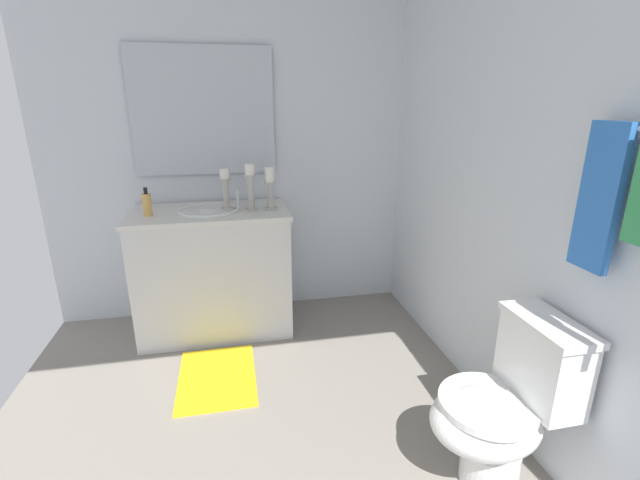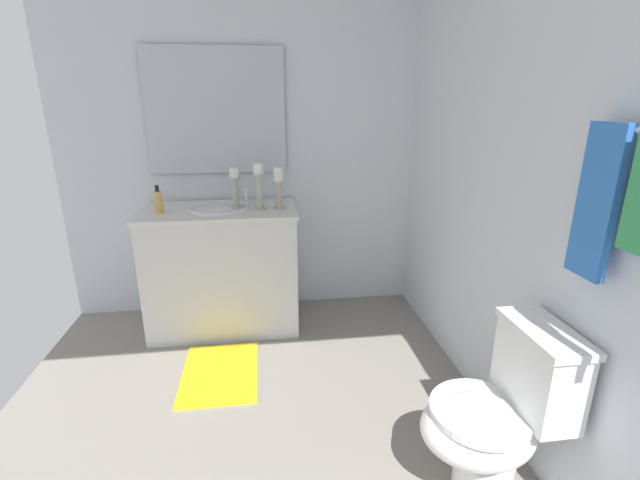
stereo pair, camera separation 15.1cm
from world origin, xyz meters
TOP-DOWN VIEW (x-y plane):
  - floor at (0.00, 0.00)m, footprint 2.50×2.57m
  - wall_back at (0.00, 1.29)m, footprint 2.50×0.04m
  - wall_left at (-1.25, 0.00)m, footprint 0.04×2.57m
  - vanity_cabinet at (-0.93, -0.16)m, footprint 0.58×1.05m
  - sink_basin at (-0.93, -0.16)m, footprint 0.40×0.40m
  - mirror at (-1.21, -0.16)m, footprint 0.02×0.95m
  - candle_holder_tall at (-0.88, 0.24)m, footprint 0.09×0.09m
  - candle_holder_short at (-0.87, 0.11)m, footprint 0.09×0.09m
  - candle_holder_mid at (-0.95, -0.05)m, footprint 0.09×0.09m
  - soap_bottle at (-0.87, -0.54)m, footprint 0.06×0.06m
  - toilet at (0.67, 1.00)m, footprint 0.39×0.54m
  - towel_near_vanity at (0.74, 1.21)m, footprint 0.15×0.03m
  - bath_mat at (-0.30, -0.16)m, footprint 0.60×0.44m

SIDE VIEW (x-z plane):
  - floor at x=0.00m, z-range -0.02..0.00m
  - bath_mat at x=-0.30m, z-range 0.00..0.02m
  - toilet at x=0.67m, z-range -0.01..0.74m
  - vanity_cabinet at x=-0.93m, z-range 0.00..0.87m
  - sink_basin at x=-0.93m, z-range 0.71..0.95m
  - soap_bottle at x=-0.87m, z-range 0.85..1.03m
  - candle_holder_mid at x=-0.95m, z-range 0.87..1.14m
  - candle_holder_tall at x=-0.88m, z-range 0.87..1.15m
  - candle_holder_short at x=-0.87m, z-range 0.87..1.18m
  - wall_back at x=0.00m, z-range 0.00..2.45m
  - wall_left at x=-1.25m, z-range 0.00..2.45m
  - towel_near_vanity at x=0.74m, z-range 0.99..1.50m
  - mirror at x=-1.21m, z-range 1.07..1.91m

